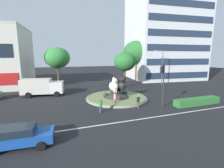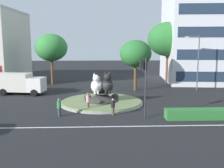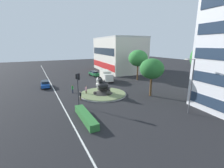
# 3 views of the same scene
# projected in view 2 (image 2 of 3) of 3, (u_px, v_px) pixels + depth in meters

# --- Properties ---
(ground_plane) EXTENTS (160.00, 160.00, 0.00)m
(ground_plane) POSITION_uv_depth(u_px,v_px,m) (102.00, 103.00, 28.66)
(ground_plane) COLOR black
(lane_centreline) EXTENTS (112.00, 0.20, 0.01)m
(lane_centreline) POSITION_uv_depth(u_px,v_px,m) (102.00, 127.00, 20.40)
(lane_centreline) COLOR silver
(lane_centreline) RESTS_ON ground
(roundabout_island) EXTENTS (9.43, 9.43, 1.29)m
(roundabout_island) POSITION_uv_depth(u_px,v_px,m) (102.00, 100.00, 28.61)
(roundabout_island) COLOR gray
(roundabout_island) RESTS_ON ground
(cat_statue_white) EXTENTS (1.42, 2.29, 2.30)m
(cat_statue_white) POSITION_uv_depth(u_px,v_px,m) (96.00, 85.00, 28.01)
(cat_statue_white) COLOR silver
(cat_statue_white) RESTS_ON roundabout_island
(cat_statue_black) EXTENTS (1.60, 2.55, 2.51)m
(cat_statue_black) POSITION_uv_depth(u_px,v_px,m) (107.00, 84.00, 28.09)
(cat_statue_black) COLOR black
(cat_statue_black) RESTS_ON roundabout_island
(traffic_light_mast) EXTENTS (0.71, 0.60, 5.44)m
(traffic_light_mast) POSITION_uv_depth(u_px,v_px,m) (145.00, 75.00, 22.36)
(traffic_light_mast) COLOR #2D2D33
(traffic_light_mast) RESTS_ON ground
(office_tower) EXTENTS (20.36, 17.56, 27.41)m
(office_tower) POSITION_uv_depth(u_px,v_px,m) (221.00, 5.00, 44.65)
(office_tower) COLOR silver
(office_tower) RESTS_ON ground
(clipped_hedge_strip) EXTENTS (6.99, 1.20, 0.90)m
(clipped_hedge_strip) POSITION_uv_depth(u_px,v_px,m) (204.00, 114.00, 22.56)
(clipped_hedge_strip) COLOR #2D7033
(clipped_hedge_strip) RESTS_ON ground
(broadleaf_tree_behind_island) EXTENTS (5.31, 5.31, 8.43)m
(broadleaf_tree_behind_island) POSITION_uv_depth(u_px,v_px,m) (51.00, 48.00, 41.47)
(broadleaf_tree_behind_island) COLOR brown
(broadleaf_tree_behind_island) RESTS_ON ground
(second_tree_near_tower) EXTENTS (4.55, 4.55, 7.31)m
(second_tree_near_tower) POSITION_uv_depth(u_px,v_px,m) (136.00, 54.00, 35.94)
(second_tree_near_tower) COLOR brown
(second_tree_near_tower) RESTS_ON ground
(third_tree_left) EXTENTS (6.89, 6.89, 10.49)m
(third_tree_left) POSITION_uv_depth(u_px,v_px,m) (168.00, 39.00, 43.15)
(third_tree_left) COLOR brown
(third_tree_left) RESTS_ON ground
(streetlight_arm) EXTENTS (1.97, 0.71, 7.91)m
(streetlight_arm) POSITION_uv_depth(u_px,v_px,m) (197.00, 59.00, 36.05)
(streetlight_arm) COLOR #4C4C51
(streetlight_arm) RESTS_ON ground
(pedestrian_pink_shirt) EXTENTS (0.37, 0.37, 1.80)m
(pedestrian_pink_shirt) POSITION_uv_depth(u_px,v_px,m) (88.00, 101.00, 25.45)
(pedestrian_pink_shirt) COLOR brown
(pedestrian_pink_shirt) RESTS_ON ground
(pedestrian_black_shirt) EXTENTS (0.38, 0.38, 1.58)m
(pedestrian_black_shirt) POSITION_uv_depth(u_px,v_px,m) (113.00, 106.00, 23.73)
(pedestrian_black_shirt) COLOR brown
(pedestrian_black_shirt) RESTS_ON ground
(pedestrian_green_shirt) EXTENTS (0.38, 0.38, 1.69)m
(pedestrian_green_shirt) POSITION_uv_depth(u_px,v_px,m) (59.00, 107.00, 23.26)
(pedestrian_green_shirt) COLOR #33384C
(pedestrian_green_shirt) RESTS_ON ground
(delivery_box_truck) EXTENTS (6.75, 3.30, 2.84)m
(delivery_box_truck) POSITION_uv_depth(u_px,v_px,m) (19.00, 83.00, 33.62)
(delivery_box_truck) COLOR silver
(delivery_box_truck) RESTS_ON ground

